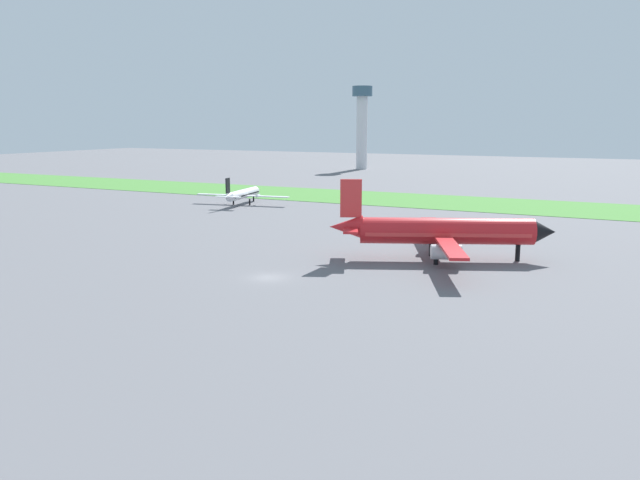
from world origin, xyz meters
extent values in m
plane|color=slate|center=(0.00, 0.00, 0.00)|extent=(600.00, 600.00, 0.00)
cube|color=#478438|center=(0.00, 83.07, 0.04)|extent=(360.00, 28.00, 0.08)
cylinder|color=red|center=(16.64, 19.35, 4.07)|extent=(22.94, 12.53, 3.58)
cone|color=black|center=(28.60, 24.49, 4.07)|extent=(4.37, 4.51, 3.51)
cone|color=red|center=(4.08, 13.96, 4.52)|extent=(5.46, 4.76, 3.22)
cube|color=red|center=(16.64, 19.35, 3.80)|extent=(21.77, 12.08, 0.50)
cube|color=red|center=(12.96, 26.27, 3.44)|extent=(8.25, 15.25, 0.36)
cube|color=red|center=(19.12, 11.92, 3.44)|extent=(8.25, 15.25, 0.36)
cylinder|color=#B7BABF|center=(14.07, 23.69, 2.16)|extent=(4.36, 3.35, 1.97)
cylinder|color=#B7BABF|center=(18.01, 14.50, 2.16)|extent=(4.36, 3.35, 1.97)
cube|color=red|center=(4.68, 14.22, 8.46)|extent=(2.86, 1.55, 5.21)
cube|color=red|center=(3.78, 16.31, 4.43)|extent=(3.59, 4.96, 0.29)
cube|color=red|center=(5.58, 12.12, 4.43)|extent=(3.59, 4.96, 0.29)
cylinder|color=black|center=(25.61, 23.20, 1.14)|extent=(0.64, 0.64, 2.28)
cylinder|color=black|center=(14.04, 21.29, 1.14)|extent=(0.64, 0.64, 2.28)
cylinder|color=black|center=(16.25, 16.13, 1.14)|extent=(0.64, 0.64, 2.28)
cylinder|color=white|center=(-41.53, 58.22, 2.45)|extent=(4.47, 14.86, 2.04)
cone|color=black|center=(-42.90, 66.28, 2.45)|extent=(2.32, 2.35, 2.00)
cone|color=white|center=(-40.10, 49.75, 2.71)|extent=(2.29, 3.13, 1.84)
cube|color=black|center=(-41.53, 58.22, 2.30)|extent=(4.38, 14.06, 0.29)
cube|color=white|center=(-47.01, 56.88, 2.10)|extent=(11.33, 3.29, 0.20)
cube|color=white|center=(-35.92, 58.75, 2.10)|extent=(11.33, 3.29, 0.20)
cylinder|color=#B7BABF|center=(-45.11, 57.78, 2.10)|extent=(0.92, 1.72, 0.65)
cylinder|color=#B7BABF|center=(-38.01, 58.98, 2.10)|extent=(0.92, 1.72, 0.65)
cube|color=black|center=(-40.16, 50.16, 5.11)|extent=(0.55, 1.86, 3.27)
cube|color=white|center=(-41.58, 49.92, 2.66)|extent=(3.03, 1.69, 0.16)
cube|color=white|center=(-38.75, 50.39, 2.66)|extent=(3.03, 1.69, 0.16)
cylinder|color=black|center=(-42.55, 64.27, 0.72)|extent=(0.37, 0.37, 1.43)
cylinder|color=black|center=(-43.36, 56.87, 0.72)|extent=(0.37, 0.37, 1.43)
cylinder|color=black|center=(-39.36, 57.55, 0.72)|extent=(0.37, 0.37, 1.43)
cylinder|color=silver|center=(-60.75, 174.96, 14.40)|extent=(4.40, 4.40, 28.79)
cylinder|color=#38566B|center=(-60.75, 174.96, 30.79)|extent=(8.00, 8.00, 4.00)
camera|label=1|loc=(39.21, -65.17, 18.64)|focal=35.88mm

